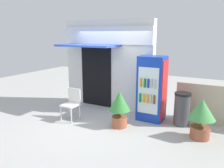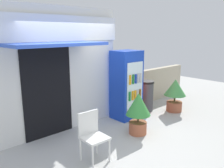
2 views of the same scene
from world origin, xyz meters
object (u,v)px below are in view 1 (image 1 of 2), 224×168
at_px(potted_plant_near_shop, 120,106).
at_px(trash_bin, 182,109).
at_px(drink_cooler, 152,89).
at_px(plastic_chair, 72,102).
at_px(potted_plant_curbside, 201,115).

xyz_separation_m(potted_plant_near_shop, trash_bin, (1.42, 0.91, -0.13)).
relative_size(drink_cooler, potted_plant_near_shop, 1.88).
distance_m(plastic_chair, potted_plant_near_shop, 1.45).
height_order(plastic_chair, trash_bin, trash_bin).
height_order(potted_plant_curbside, trash_bin, potted_plant_curbside).
bearing_deg(potted_plant_near_shop, trash_bin, 32.81).
distance_m(drink_cooler, potted_plant_near_shop, 1.11).
relative_size(plastic_chair, trash_bin, 1.00).
relative_size(plastic_chair, potted_plant_near_shop, 0.92).
distance_m(potted_plant_near_shop, potted_plant_curbside, 2.00).
distance_m(potted_plant_near_shop, trash_bin, 1.69).
distance_m(drink_cooler, potted_plant_curbside, 1.57).
relative_size(plastic_chair, potted_plant_curbside, 0.93).
bearing_deg(potted_plant_curbside, trash_bin, 132.20).
bearing_deg(drink_cooler, trash_bin, 0.67).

